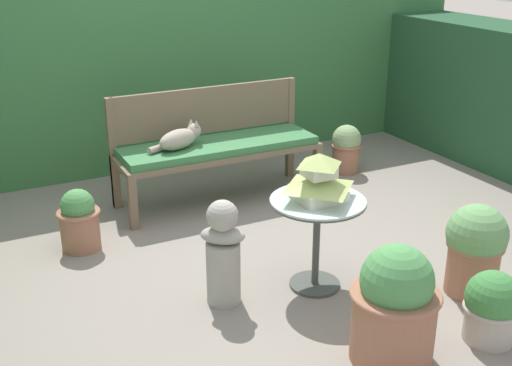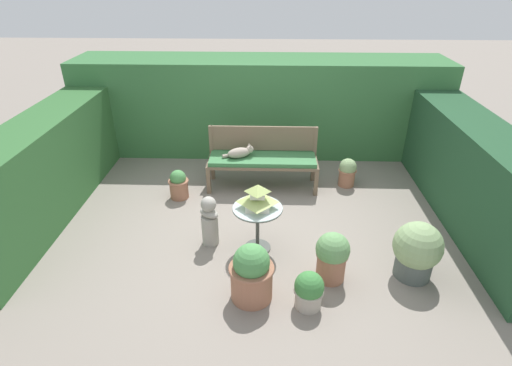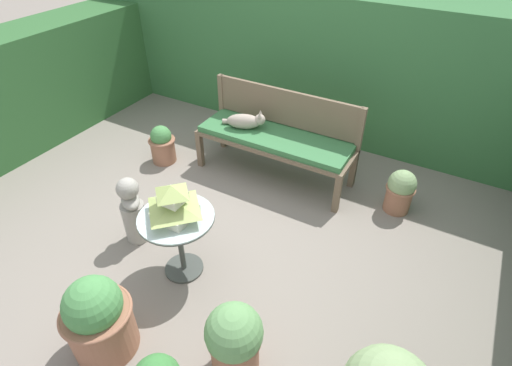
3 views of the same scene
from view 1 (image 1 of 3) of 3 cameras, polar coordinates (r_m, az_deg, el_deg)
ground at (r=4.48m, az=1.22°, el=-6.21°), size 30.00×30.00×0.00m
foliage_hedge_back at (r=6.45m, az=-9.55°, el=9.90°), size 6.40×1.10×1.65m
garden_bench at (r=5.20m, az=-3.34°, el=2.96°), size 1.66×0.53×0.50m
bench_backrest at (r=5.35m, az=-4.45°, el=5.93°), size 1.66×0.06×0.90m
cat at (r=5.02m, az=-6.81°, el=3.96°), size 0.47×0.28×0.20m
patio_table at (r=3.90m, az=5.46°, el=-3.21°), size 0.58×0.58×0.59m
pagoda_birdhouse at (r=3.80m, az=5.59°, el=0.27°), size 0.36×0.36×0.29m
garden_bust at (r=3.78m, az=-2.94°, el=-6.26°), size 0.30×0.27×0.66m
potted_plant_hedge_corner at (r=4.61m, az=-15.45°, el=-3.19°), size 0.30×0.30×0.44m
potted_plant_patio_mid at (r=4.10m, az=18.90°, el=-5.44°), size 0.37×0.37×0.58m
potted_plant_bench_left at (r=5.95m, az=8.02°, el=3.11°), size 0.28×0.28×0.45m
potted_plant_table_near at (r=3.38m, az=12.22°, el=-10.68°), size 0.47×0.47×0.65m
potted_plant_bench_right at (r=3.72m, az=20.22°, el=-10.31°), size 0.30×0.30×0.41m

